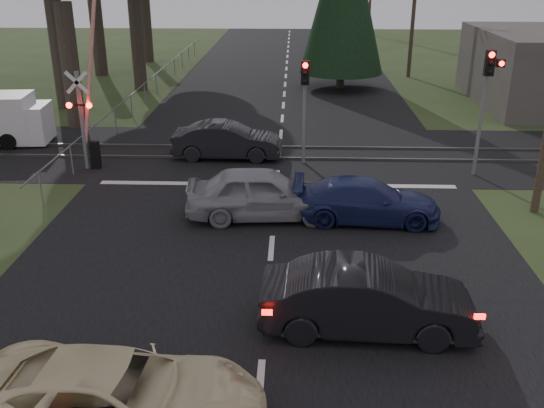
{
  "coord_description": "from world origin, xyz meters",
  "views": [
    {
      "loc": [
        0.58,
        -12.55,
        7.73
      ],
      "look_at": [
        0.01,
        3.16,
        1.3
      ],
      "focal_mm": 40.0,
      "sensor_mm": 36.0,
      "label": 1
    }
  ],
  "objects_px": {
    "dark_hatchback": "(367,300)",
    "blue_sedan": "(366,201)",
    "traffic_signal_right": "(487,89)",
    "dark_car_far": "(227,141)",
    "traffic_signal_center": "(305,95)",
    "cream_coupe": "(117,400)",
    "silver_car": "(262,193)",
    "crossing_signal": "(88,117)",
    "utility_pole_mid": "(414,6)"
  },
  "relations": [
    {
      "from": "crossing_signal",
      "to": "silver_car",
      "type": "distance_m",
      "value": 8.36
    },
    {
      "from": "silver_car",
      "to": "blue_sedan",
      "type": "relative_size",
      "value": 1.05
    },
    {
      "from": "traffic_signal_center",
      "to": "cream_coupe",
      "type": "relative_size",
      "value": 0.8
    },
    {
      "from": "crossing_signal",
      "to": "cream_coupe",
      "type": "bearing_deg",
      "value": -70.88
    },
    {
      "from": "dark_hatchback",
      "to": "blue_sedan",
      "type": "xyz_separation_m",
      "value": [
        0.64,
        6.11,
        -0.11
      ]
    },
    {
      "from": "dark_hatchback",
      "to": "dark_car_far",
      "type": "relative_size",
      "value": 1.06
    },
    {
      "from": "dark_hatchback",
      "to": "silver_car",
      "type": "distance_m",
      "value": 6.78
    },
    {
      "from": "utility_pole_mid",
      "to": "cream_coupe",
      "type": "relative_size",
      "value": 1.75
    },
    {
      "from": "dark_hatchback",
      "to": "silver_car",
      "type": "height_order",
      "value": "silver_car"
    },
    {
      "from": "silver_car",
      "to": "crossing_signal",
      "type": "bearing_deg",
      "value": 52.32
    },
    {
      "from": "utility_pole_mid",
      "to": "blue_sedan",
      "type": "bearing_deg",
      "value": -102.67
    },
    {
      "from": "traffic_signal_right",
      "to": "dark_car_far",
      "type": "xyz_separation_m",
      "value": [
        -9.68,
        1.86,
        -2.58
      ]
    },
    {
      "from": "cream_coupe",
      "to": "dark_car_far",
      "type": "height_order",
      "value": "dark_car_far"
    },
    {
      "from": "crossing_signal",
      "to": "dark_car_far",
      "type": "bearing_deg",
      "value": 16.73
    },
    {
      "from": "traffic_signal_right",
      "to": "traffic_signal_center",
      "type": "xyz_separation_m",
      "value": [
        -6.55,
        1.2,
        -0.51
      ]
    },
    {
      "from": "traffic_signal_right",
      "to": "silver_car",
      "type": "relative_size",
      "value": 0.98
    },
    {
      "from": "traffic_signal_right",
      "to": "dark_car_far",
      "type": "relative_size",
      "value": 1.06
    },
    {
      "from": "crossing_signal",
      "to": "blue_sedan",
      "type": "bearing_deg",
      "value": -24.75
    },
    {
      "from": "dark_hatchback",
      "to": "blue_sedan",
      "type": "distance_m",
      "value": 6.15
    },
    {
      "from": "silver_car",
      "to": "cream_coupe",
      "type": "bearing_deg",
      "value": 164.0
    },
    {
      "from": "crossing_signal",
      "to": "dark_hatchback",
      "type": "distance_m",
      "value": 14.46
    },
    {
      "from": "cream_coupe",
      "to": "blue_sedan",
      "type": "relative_size",
      "value": 1.13
    },
    {
      "from": "utility_pole_mid",
      "to": "cream_coupe",
      "type": "height_order",
      "value": "utility_pole_mid"
    },
    {
      "from": "traffic_signal_center",
      "to": "blue_sedan",
      "type": "relative_size",
      "value": 0.9
    },
    {
      "from": "utility_pole_mid",
      "to": "dark_hatchback",
      "type": "height_order",
      "value": "utility_pole_mid"
    },
    {
      "from": "traffic_signal_center",
      "to": "blue_sedan",
      "type": "xyz_separation_m",
      "value": [
        1.9,
        -5.58,
        -2.14
      ]
    },
    {
      "from": "dark_car_far",
      "to": "crossing_signal",
      "type": "bearing_deg",
      "value": 108.22
    },
    {
      "from": "utility_pole_mid",
      "to": "silver_car",
      "type": "xyz_separation_m",
      "value": [
        -8.88,
        -24.77,
        -3.91
      ]
    },
    {
      "from": "silver_car",
      "to": "blue_sedan",
      "type": "height_order",
      "value": "silver_car"
    },
    {
      "from": "blue_sedan",
      "to": "dark_car_far",
      "type": "bearing_deg",
      "value": 41.46
    },
    {
      "from": "silver_car",
      "to": "dark_car_far",
      "type": "relative_size",
      "value": 1.08
    },
    {
      "from": "cream_coupe",
      "to": "dark_hatchback",
      "type": "xyz_separation_m",
      "value": [
        4.63,
        3.33,
        0.06
      ]
    },
    {
      "from": "cream_coupe",
      "to": "silver_car",
      "type": "distance_m",
      "value": 9.78
    },
    {
      "from": "traffic_signal_right",
      "to": "utility_pole_mid",
      "type": "relative_size",
      "value": 0.52
    },
    {
      "from": "silver_car",
      "to": "dark_car_far",
      "type": "distance_m",
      "value": 6.35
    },
    {
      "from": "dark_car_far",
      "to": "blue_sedan",
      "type": "bearing_deg",
      "value": -139.59
    },
    {
      "from": "cream_coupe",
      "to": "blue_sedan",
      "type": "xyz_separation_m",
      "value": [
        5.28,
        9.44,
        -0.05
      ]
    },
    {
      "from": "utility_pole_mid",
      "to": "cream_coupe",
      "type": "distance_m",
      "value": 36.25
    },
    {
      "from": "traffic_signal_right",
      "to": "crossing_signal",
      "type": "bearing_deg",
      "value": 178.79
    },
    {
      "from": "crossing_signal",
      "to": "utility_pole_mid",
      "type": "bearing_deg",
      "value": 52.03
    },
    {
      "from": "cream_coupe",
      "to": "silver_car",
      "type": "bearing_deg",
      "value": -7.81
    },
    {
      "from": "utility_pole_mid",
      "to": "silver_car",
      "type": "bearing_deg",
      "value": -109.72
    },
    {
      "from": "traffic_signal_center",
      "to": "cream_coupe",
      "type": "height_order",
      "value": "traffic_signal_center"
    },
    {
      "from": "dark_car_far",
      "to": "cream_coupe",
      "type": "bearing_deg",
      "value": -179.38
    },
    {
      "from": "crossing_signal",
      "to": "blue_sedan",
      "type": "distance_m",
      "value": 11.29
    },
    {
      "from": "silver_car",
      "to": "blue_sedan",
      "type": "bearing_deg",
      "value": -96.53
    },
    {
      "from": "silver_car",
      "to": "traffic_signal_center",
      "type": "bearing_deg",
      "value": -18.41
    },
    {
      "from": "silver_car",
      "to": "dark_car_far",
      "type": "height_order",
      "value": "silver_car"
    },
    {
      "from": "crossing_signal",
      "to": "traffic_signal_right",
      "type": "height_order",
      "value": "crossing_signal"
    },
    {
      "from": "traffic_signal_center",
      "to": "cream_coupe",
      "type": "bearing_deg",
      "value": -102.66
    }
  ]
}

